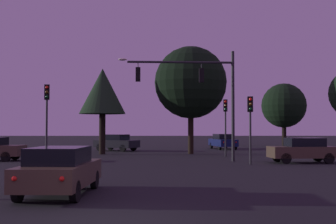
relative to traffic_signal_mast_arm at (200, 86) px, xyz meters
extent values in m
plane|color=black|center=(-3.52, 6.51, -4.78)|extent=(168.00, 168.00, 0.00)
cylinder|color=#232326|center=(2.13, 0.08, -1.27)|extent=(0.20, 0.20, 7.01)
cylinder|color=#232326|center=(-1.22, -0.06, 1.51)|extent=(6.70, 0.43, 0.14)
ellipsoid|color=#F4EACC|center=(-4.86, -0.22, 1.66)|extent=(0.56, 0.28, 0.16)
cylinder|color=#232326|center=(0.12, 0.00, 1.32)|extent=(0.05, 0.05, 0.37)
cube|color=black|center=(0.12, 0.00, 0.68)|extent=(0.31, 0.25, 0.90)
sphere|color=#4C0A0A|center=(0.11, 0.14, 0.96)|extent=(0.18, 0.18, 0.18)
sphere|color=#F9A319|center=(0.11, 0.14, 0.68)|extent=(0.18, 0.18, 0.18)
sphere|color=#0C4219|center=(0.11, 0.14, 0.40)|extent=(0.18, 0.18, 0.18)
cylinder|color=#232326|center=(-3.90, -0.18, 1.34)|extent=(0.05, 0.05, 0.34)
cube|color=black|center=(-3.90, -0.18, 0.71)|extent=(0.31, 0.25, 0.90)
sphere|color=#4C0A0A|center=(-3.90, -0.04, 0.99)|extent=(0.18, 0.18, 0.18)
sphere|color=#F9A319|center=(-3.90, -0.04, 0.71)|extent=(0.18, 0.18, 0.18)
sphere|color=#0C4219|center=(-3.90, -0.04, 0.43)|extent=(0.18, 0.18, 0.18)
cylinder|color=#232326|center=(2.35, 4.98, -3.10)|extent=(0.12, 0.12, 3.35)
cube|color=black|center=(2.35, 4.98, -0.98)|extent=(0.33, 0.27, 0.90)
sphere|color=red|center=(2.33, 4.84, -0.70)|extent=(0.18, 0.18, 0.18)
sphere|color=#56380C|center=(2.33, 4.84, -0.98)|extent=(0.18, 0.18, 0.18)
sphere|color=#0C4219|center=(2.33, 4.84, -1.26)|extent=(0.18, 0.18, 0.18)
cylinder|color=#232326|center=(-9.18, -1.77, -2.89)|extent=(0.12, 0.12, 3.78)
cube|color=black|center=(-9.18, -1.77, -0.55)|extent=(0.35, 0.30, 0.90)
sphere|color=red|center=(-9.15, -1.90, -0.27)|extent=(0.18, 0.18, 0.18)
sphere|color=#56380C|center=(-9.15, -1.90, -0.55)|extent=(0.18, 0.18, 0.18)
sphere|color=#0C4219|center=(-9.15, -1.90, -0.83)|extent=(0.18, 0.18, 0.18)
cylinder|color=#232326|center=(2.77, -2.19, -3.25)|extent=(0.12, 0.12, 3.06)
cube|color=black|center=(2.77, -2.19, -1.27)|extent=(0.30, 0.24, 0.90)
sphere|color=red|center=(2.76, -2.33, -0.99)|extent=(0.18, 0.18, 0.18)
sphere|color=#56380C|center=(2.76, -2.33, -1.27)|extent=(0.18, 0.18, 0.18)
sphere|color=#0C4219|center=(2.76, -2.33, -1.55)|extent=(0.18, 0.18, 0.18)
cube|color=#473828|center=(-5.60, -13.63, -4.12)|extent=(2.01, 4.41, 0.68)
cube|color=black|center=(-5.61, -13.78, -3.52)|extent=(1.68, 2.40, 0.52)
cylinder|color=black|center=(-6.37, -12.17, -4.46)|extent=(0.23, 0.65, 0.64)
cylinder|color=black|center=(-4.72, -12.24, -4.46)|extent=(0.23, 0.65, 0.64)
cylinder|color=black|center=(-6.48, -15.03, -4.46)|extent=(0.23, 0.65, 0.64)
cylinder|color=black|center=(-4.84, -15.10, -4.46)|extent=(0.23, 0.65, 0.64)
sphere|color=red|center=(-6.33, -15.78, -4.02)|extent=(0.14, 0.14, 0.14)
sphere|color=red|center=(-5.05, -15.84, -4.02)|extent=(0.14, 0.14, 0.14)
cylinder|color=black|center=(-12.14, 1.65, -4.46)|extent=(0.65, 0.23, 0.64)
cylinder|color=black|center=(-12.22, 0.13, -4.46)|extent=(0.65, 0.23, 0.64)
cube|color=#473828|center=(6.16, -1.04, -4.12)|extent=(4.04, 2.01, 0.68)
cube|color=black|center=(6.31, -1.03, -3.52)|extent=(2.21, 1.65, 0.52)
cylinder|color=black|center=(4.90, -1.90, -4.46)|extent=(0.65, 0.24, 0.64)
cylinder|color=black|center=(4.82, -0.32, -4.46)|extent=(0.65, 0.24, 0.64)
cylinder|color=black|center=(7.50, -1.76, -4.46)|extent=(0.65, 0.24, 0.64)
cylinder|color=black|center=(7.42, -0.17, -4.46)|extent=(0.65, 0.24, 0.64)
sphere|color=red|center=(8.10, -0.30, -4.02)|extent=(0.14, 0.14, 0.14)
cube|color=black|center=(-6.62, 13.09, -4.12)|extent=(4.41, 3.64, 0.68)
cube|color=black|center=(-6.75, 13.16, -3.52)|extent=(2.68, 2.48, 0.52)
cylinder|color=black|center=(-5.06, 13.14, -4.46)|extent=(0.65, 0.50, 0.64)
cylinder|color=black|center=(-5.90, 11.70, -4.46)|extent=(0.65, 0.50, 0.64)
cylinder|color=black|center=(-7.34, 14.48, -4.46)|extent=(0.65, 0.50, 0.64)
cylinder|color=black|center=(-8.19, 13.03, -4.46)|extent=(0.65, 0.50, 0.64)
sphere|color=red|center=(-8.03, 14.67, -4.02)|extent=(0.14, 0.14, 0.14)
sphere|color=red|center=(-8.69, 13.54, -4.02)|extent=(0.14, 0.14, 0.14)
cube|color=#0F1947|center=(3.70, 16.33, -4.12)|extent=(2.46, 4.81, 0.68)
cube|color=black|center=(3.72, 16.18, -3.52)|extent=(1.89, 2.68, 0.52)
cylinder|color=black|center=(2.69, 17.70, -4.46)|extent=(0.30, 0.66, 0.64)
cylinder|color=black|center=(4.23, 17.95, -4.46)|extent=(0.30, 0.66, 0.64)
cylinder|color=black|center=(3.17, 14.72, -4.46)|extent=(0.30, 0.66, 0.64)
cylinder|color=black|center=(4.71, 14.96, -4.46)|extent=(0.30, 0.66, 0.64)
sphere|color=red|center=(3.45, 13.96, -4.02)|extent=(0.14, 0.14, 0.14)
sphere|color=red|center=(4.67, 14.16, -4.02)|extent=(0.14, 0.14, 0.14)
cylinder|color=black|center=(-0.04, 8.21, -2.89)|extent=(0.45, 0.45, 3.78)
sphere|color=black|center=(-0.04, 8.21, 1.08)|extent=(5.93, 5.93, 5.93)
cylinder|color=black|center=(-7.23, 7.88, -3.15)|extent=(0.51, 0.51, 3.26)
cone|color=black|center=(-7.23, 7.88, 0.33)|extent=(3.76, 3.76, 3.68)
cylinder|color=black|center=(11.79, 23.21, -3.31)|extent=(0.51, 0.51, 2.93)
sphere|color=black|center=(11.79, 23.21, -0.04)|extent=(5.17, 5.17, 5.17)
camera|label=1|loc=(-2.34, -27.69, -2.65)|focal=46.96mm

